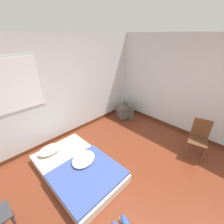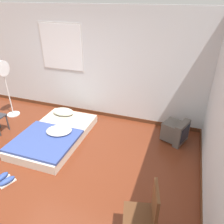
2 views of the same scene
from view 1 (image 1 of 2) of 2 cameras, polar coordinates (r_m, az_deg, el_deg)
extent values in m
plane|color=maroon|center=(3.08, 6.62, -28.99)|extent=(20.00, 20.00, 0.00)
cube|color=silver|center=(3.90, -21.56, 6.85)|extent=(7.66, 0.06, 2.60)
cube|color=#562D19|center=(4.44, -18.52, -8.53)|extent=(7.66, 0.02, 0.09)
cube|color=silver|center=(3.55, -33.85, 8.21)|extent=(1.13, 0.01, 1.12)
cube|color=white|center=(3.54, -33.82, 8.19)|extent=(1.06, 0.01, 1.05)
cube|color=silver|center=(4.36, 30.40, 7.04)|extent=(0.06, 7.24, 2.60)
cube|color=#562D19|center=(4.84, 26.72, -6.98)|extent=(0.02, 7.24, 0.09)
cube|color=beige|center=(3.40, -13.16, -20.06)|extent=(1.19, 1.93, 0.18)
ellipsoid|color=silver|center=(3.74, -22.61, -13.16)|extent=(0.52, 0.35, 0.14)
cube|color=#384C93|center=(3.10, -9.37, -22.41)|extent=(1.21, 1.13, 0.05)
ellipsoid|color=silver|center=(3.29, -10.82, -17.21)|extent=(0.63, 0.56, 0.11)
cube|color=#56514C|center=(5.05, 4.03, 0.02)|extent=(0.44, 0.48, 0.39)
cube|color=#56514C|center=(5.14, 6.26, 0.69)|extent=(0.30, 0.50, 0.48)
cube|color=#283342|center=(5.17, 6.95, 0.95)|extent=(0.15, 0.37, 0.35)
cube|color=brown|center=(3.92, 31.39, -14.08)|extent=(0.04, 0.04, 0.42)
cube|color=brown|center=(3.90, 26.42, -12.92)|extent=(0.04, 0.04, 0.42)
cube|color=brown|center=(4.20, 31.62, -11.24)|extent=(0.04, 0.04, 0.42)
cube|color=brown|center=(4.18, 27.03, -10.15)|extent=(0.04, 0.04, 0.42)
cube|color=#55311A|center=(3.92, 29.87, -9.54)|extent=(0.47, 0.47, 0.02)
cube|color=brown|center=(3.94, 30.87, -5.36)|extent=(0.12, 0.37, 0.46)
cylinder|color=#333338|center=(2.96, -32.88, -32.24)|extent=(0.03, 0.03, 0.38)
cylinder|color=#333338|center=(3.13, -34.31, -28.45)|extent=(0.03, 0.03, 0.38)
ellipsoid|color=#334C99|center=(2.79, 5.28, -36.62)|extent=(0.20, 0.28, 0.09)
camera|label=2|loc=(3.70, 67.90, 14.93)|focal=35.00mm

